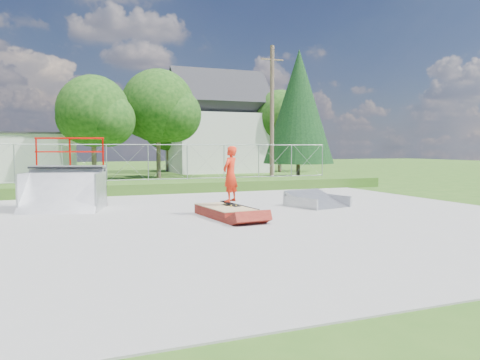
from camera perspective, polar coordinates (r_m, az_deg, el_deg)
The scene contains 16 objects.
ground at distance 13.60m, azimuth -2.90°, elevation -5.07°, with size 120.00×120.00×0.00m, color #2F5B1A.
concrete_pad at distance 13.60m, azimuth -2.90°, elevation -4.99°, with size 20.00×16.00×0.04m, color #9B9B99.
grass_berm at distance 22.71m, azimuth -10.63°, elevation -0.85°, with size 24.00×3.00×0.50m, color #2F5B1A.
grind_box at distance 14.30m, azimuth -1.83°, elevation -3.92°, with size 1.33×2.40×0.34m.
quarter_pipe at distance 16.69m, azimuth -20.84°, elevation 0.65°, with size 2.49×2.10×2.49m, color #A4A7AC, non-canonical shape.
flat_bank_ramp at distance 17.02m, azimuth 9.40°, elevation -2.41°, with size 1.70×1.81×0.52m, color #A4A7AC, non-canonical shape.
skateboard at distance 14.52m, azimuth -1.18°, elevation -2.95°, with size 0.22×0.80×0.02m, color black.
skater at distance 14.44m, azimuth -1.19°, elevation 0.44°, with size 0.63×0.41×1.72m, color red.
chain_link_fence at distance 23.63m, azimuth -11.13°, elevation 2.12°, with size 20.00×0.06×1.80m, color #A1A5A9, non-canonical shape.
gable_house at distance 40.98m, azimuth -2.69°, elevation 6.36°, with size 8.40×6.08×8.94m.
utility_pole at distance 27.46m, azimuth 3.92°, elevation 7.87°, with size 0.24×0.24×8.00m, color brown.
tree_left_near at distance 30.73m, azimuth -16.98°, elevation 7.74°, with size 4.76×4.48×6.65m.
tree_center at distance 33.40m, azimuth -9.42°, elevation 8.59°, with size 5.44×5.12×7.60m.
tree_right_far at distance 41.06m, azimuth 5.33°, elevation 7.33°, with size 5.10×4.80×7.12m.
tree_back_mid at distance 41.71m, azimuth -8.48°, elevation 6.00°, with size 4.08×3.84×5.70m.
conifer_tree at distance 34.02m, azimuth 7.17°, elevation 8.87°, with size 5.04×5.04×9.10m.
Camera 1 is at (-4.31, -12.72, 2.14)m, focal length 35.00 mm.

